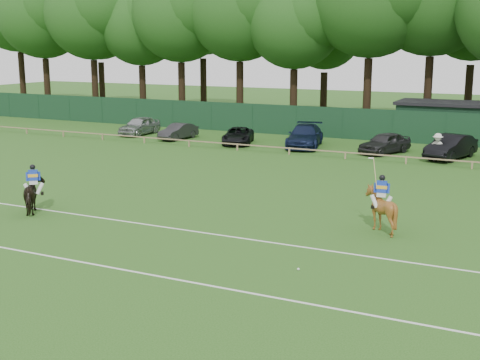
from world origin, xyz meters
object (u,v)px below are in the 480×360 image
Objects in this scene: sedan_grey at (178,131)px; spectator_left at (437,147)px; horse_chestnut at (381,209)px; sedan_silver at (140,126)px; utility_shed at (451,121)px; horse_dark at (34,195)px; sedan_navy at (305,136)px; hatch_grey at (385,143)px; suv_black at (238,136)px; spectator_mid at (437,148)px; estate_black at (451,147)px; polo_ball at (298,269)px.

sedan_grey is 2.11× the size of spectator_left.
sedan_silver is (-25.20, 19.39, -0.16)m from horse_chestnut.
sedan_grey is 21.73m from utility_shed.
sedan_navy is (4.43, 23.19, -0.02)m from horse_dark.
sedan_silver reaches higher than hatch_grey.
sedan_silver is 2.46× the size of spectator_left.
utility_shed is at bearing 13.88° from suv_black.
sedan_grey is 16.51m from hatch_grey.
suv_black is 2.77× the size of spectator_mid.
suv_black is at bearing -6.44° from sedan_silver.
utility_shed is at bearing 31.35° from sedan_grey.
sedan_navy is at bearing -140.99° from horse_dark.
horse_dark is at bearing -68.33° from sedan_grey.
hatch_grey is at bearing 8.27° from sedan_grey.
horse_chestnut is at bearing 154.58° from horse_dark.
suv_black is at bearing 177.58° from spectator_left.
hatch_grey is (16.51, 0.50, 0.11)m from sedan_grey.
horse_dark is 27.17m from estate_black.
spectator_left reaches higher than hatch_grey.
spectator_left is at bearing 4.04° from sedan_grey.
hatch_grey is at bearing -84.36° from horse_chestnut.
polo_ball is at bearing 131.74° from horse_dark.
sedan_silver is 0.79× the size of sedan_navy.
sedan_navy reaches higher than sedan_silver.
sedan_navy is 10.48m from estate_black.
spectator_left is (-0.60, 17.63, -0.01)m from horse_chestnut.
spectator_left is at bearing -21.92° from suv_black.
suv_black is at bearing 176.87° from sedan_navy.
sedan_silver is 24.62m from spectator_mid.
sedan_grey is at bearing 160.54° from suv_black.
suv_black is 14.93m from spectator_left.
sedan_silver is at bearing -44.89° from horse_chestnut.
sedan_grey is at bearing -115.05° from horse_dark.
estate_black is 2.68× the size of spectator_left.
polo_ball is at bearing -47.50° from sedan_silver.
horse_dark reaches higher than estate_black.
hatch_grey is at bearing -110.38° from utility_shed.
polo_ball is at bearing -76.43° from estate_black.
horse_dark is at bearing -127.84° from spectator_mid.
horse_chestnut is 0.22× the size of utility_shed.
hatch_grey is 0.89× the size of estate_black.
sedan_silver is 34.71m from polo_ball.
sedan_grey is at bearing -12.34° from sedan_silver.
horse_chestnut is at bearing 76.99° from polo_ball.
spectator_left is (14.22, 21.53, 0.07)m from horse_dark.
spectator_left is (3.78, -1.38, 0.17)m from hatch_grey.
suv_black is 0.80× the size of sedan_navy.
estate_black is at bearing 86.70° from polo_ball.
horse_chestnut is 0.41× the size of suv_black.
horse_dark is at bearing -113.26° from sedan_navy.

